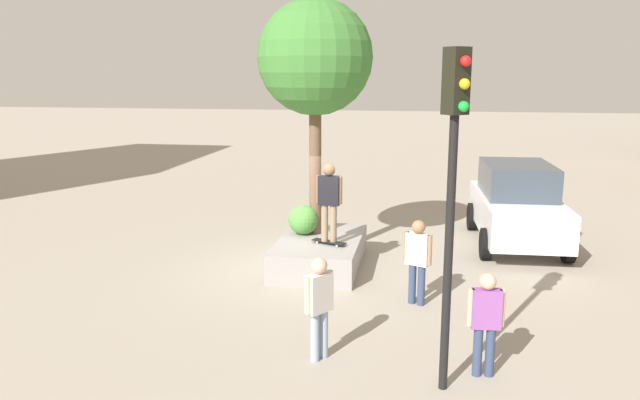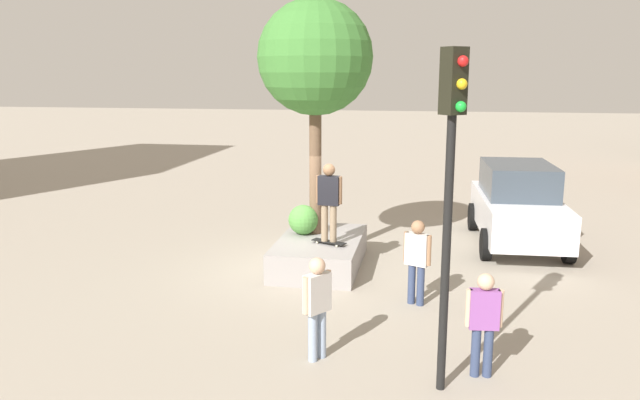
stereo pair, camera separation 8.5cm
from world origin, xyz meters
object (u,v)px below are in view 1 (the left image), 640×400
object	(u,v)px
police_car	(517,204)
passerby_with_bag	(486,317)
planter_ledge	(320,252)
skateboard	(329,242)
pedestrian_crossing	(319,301)
traffic_light_corner	(453,165)
plaza_tree	(315,59)
skateboarder	(329,197)
bystander_watching	(418,256)

from	to	relation	value
police_car	passerby_with_bag	size ratio (longest dim) A/B	2.90
planter_ledge	passerby_with_bag	bearing A→B (deg)	34.49
planter_ledge	police_car	bearing A→B (deg)	120.28
skateboard	pedestrian_crossing	distance (m)	4.21
skateboard	traffic_light_corner	bearing A→B (deg)	26.65
planter_ledge	passerby_with_bag	size ratio (longest dim) A/B	1.94
police_car	traffic_light_corner	world-z (taller)	traffic_light_corner
planter_ledge	passerby_with_bag	xyz separation A→B (m)	(4.73, 3.25, 0.58)
traffic_light_corner	pedestrian_crossing	size ratio (longest dim) A/B	2.86
plaza_tree	traffic_light_corner	distance (m)	6.55
skateboarder	plaza_tree	bearing A→B (deg)	-153.03
skateboarder	traffic_light_corner	world-z (taller)	traffic_light_corner
skateboarder	police_car	size ratio (longest dim) A/B	0.38
police_car	pedestrian_crossing	distance (m)	8.31
skateboarder	pedestrian_crossing	size ratio (longest dim) A/B	1.05
traffic_light_corner	passerby_with_bag	size ratio (longest dim) A/B	2.98
police_car	passerby_with_bag	bearing A→B (deg)	-10.78
planter_ledge	police_car	xyz separation A→B (m)	(-2.73, 4.67, 0.73)
planter_ledge	bystander_watching	bearing A→B (deg)	47.97
police_car	traffic_light_corner	xyz separation A→B (m)	(7.95, -2.00, 2.13)
skateboarder	bystander_watching	bearing A→B (deg)	51.34
skateboard	police_car	size ratio (longest dim) A/B	0.18
skateboard	police_car	distance (m)	5.43
police_car	traffic_light_corner	bearing A→B (deg)	-14.13
skateboard	bystander_watching	size ratio (longest dim) A/B	0.49
skateboarder	traffic_light_corner	xyz separation A→B (m)	(4.77, 2.39, 1.46)
skateboard	passerby_with_bag	bearing A→B (deg)	34.76
plaza_tree	police_car	distance (m)	6.47
pedestrian_crossing	traffic_light_corner	bearing A→B (deg)	72.32
traffic_light_corner	pedestrian_crossing	world-z (taller)	traffic_light_corner
plaza_tree	skateboarder	world-z (taller)	plaza_tree
bystander_watching	traffic_light_corner	bearing A→B (deg)	7.79
passerby_with_bag	planter_ledge	bearing A→B (deg)	-145.51
planter_ledge	skateboarder	distance (m)	1.50
skateboard	bystander_watching	bearing A→B (deg)	51.34
planter_ledge	traffic_light_corner	size ratio (longest dim) A/B	0.65
plaza_tree	bystander_watching	size ratio (longest dim) A/B	3.23
plaza_tree	skateboard	world-z (taller)	plaza_tree
skateboard	police_car	xyz separation A→B (m)	(-3.18, 4.40, 0.35)
bystander_watching	pedestrian_crossing	size ratio (longest dim) A/B	1.01
plaza_tree	passerby_with_bag	xyz separation A→B (m)	(5.21, 3.45, -3.77)
planter_ledge	plaza_tree	bearing A→B (deg)	-157.96
pedestrian_crossing	skateboarder	bearing A→B (deg)	-173.03
skateboarder	pedestrian_crossing	distance (m)	4.27
plaza_tree	skateboarder	size ratio (longest dim) A/B	3.10
passerby_with_bag	skateboarder	bearing A→B (deg)	-145.24
plaza_tree	passerby_with_bag	world-z (taller)	plaza_tree
plaza_tree	planter_ledge	bearing A→B (deg)	22.04
planter_ledge	bystander_watching	world-z (taller)	bystander_watching
planter_ledge	skateboard	size ratio (longest dim) A/B	3.74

